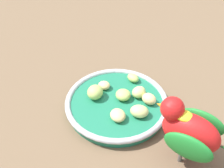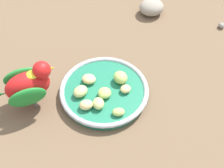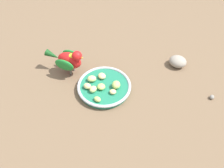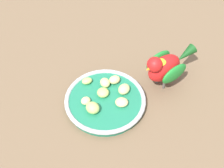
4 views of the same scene
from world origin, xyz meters
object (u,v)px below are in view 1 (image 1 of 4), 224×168
Objects in this scene: apple_piece_1 at (95,92)px; parrot at (193,132)px; feeding_bowl at (119,104)px; apple_piece_0 at (123,95)px; apple_piece_5 at (149,99)px; apple_piece_2 at (139,111)px; apple_piece_4 at (104,85)px; apple_piece_6 at (119,115)px; apple_piece_7 at (133,78)px; apple_piece_3 at (139,92)px.

parrot is (0.14, 0.16, 0.04)m from apple_piece_1.
feeding_bowl is 1.34× the size of parrot.
apple_piece_0 is 0.87× the size of apple_piece_1.
apple_piece_0 is at bearing 84.09° from apple_piece_1.
apple_piece_1 is at bearing -7.46° from parrot.
apple_piece_5 reaches higher than apple_piece_0.
apple_piece_5 is (0.01, 0.05, 0.00)m from apple_piece_0.
apple_piece_5 is (-0.03, 0.02, -0.00)m from apple_piece_2.
parrot reaches higher than apple_piece_4.
parrot is (0.17, 0.14, 0.04)m from apple_piece_4.
parrot is (0.14, 0.11, 0.04)m from apple_piece_0.
apple_piece_1 is at bearing -143.23° from apple_piece_6.
apple_piece_2 is 1.27× the size of apple_piece_7.
apple_piece_3 reaches higher than feeding_bowl.
apple_piece_1 is 0.08m from apple_piece_6.
apple_piece_2 is (0.04, 0.04, 0.02)m from feeding_bowl.
apple_piece_5 is (0.05, 0.09, 0.00)m from apple_piece_4.
apple_piece_7 is 0.18× the size of parrot.
apple_piece_1 is 1.01× the size of apple_piece_2.
apple_piece_2 is at bearing 30.75° from apple_piece_0.
apple_piece_4 is 0.09m from apple_piece_6.
feeding_bowl is 0.06m from apple_piece_2.
feeding_bowl is 0.08m from apple_piece_7.
feeding_bowl is 6.87× the size of apple_piece_3.
parrot is at bearing 38.19° from apple_piece_0.
apple_piece_7 is at bearing 121.02° from apple_piece_1.
apple_piece_1 reaches higher than apple_piece_0.
apple_piece_6 is (0.06, 0.05, -0.00)m from apple_piece_1.
apple_piece_0 is 1.11× the size of apple_piece_7.
apple_piece_3 is at bearing 144.75° from apple_piece_6.
apple_piece_3 reaches higher than apple_piece_0.
apple_piece_1 is 0.10m from apple_piece_7.
apple_piece_7 is (-0.10, -0.00, -0.00)m from apple_piece_2.
apple_piece_5 is (0.02, 0.11, -0.00)m from apple_piece_1.
apple_piece_4 is 0.10m from apple_piece_5.
apple_piece_3 is at bearing 112.15° from feeding_bowl.
apple_piece_3 reaches higher than apple_piece_7.
apple_piece_6 is at bearing 17.22° from apple_piece_4.
parrot is (0.12, 0.05, 0.04)m from apple_piece_5.
apple_piece_5 is at bearing 123.77° from apple_piece_6.
apple_piece_0 is 0.06m from apple_piece_2.
apple_piece_1 reaches higher than feeding_bowl.
apple_piece_3 is 0.08m from apple_piece_4.
apple_piece_3 is 1.00× the size of apple_piece_5.
apple_piece_6 is at bearing -79.14° from apple_piece_2.
apple_piece_2 is at bearing 57.81° from apple_piece_1.
apple_piece_5 is (0.00, 0.06, 0.02)m from feeding_bowl.
apple_piece_4 is 0.16× the size of parrot.
apple_piece_4 is (-0.03, -0.07, -0.00)m from apple_piece_3.
apple_piece_5 reaches higher than apple_piece_6.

